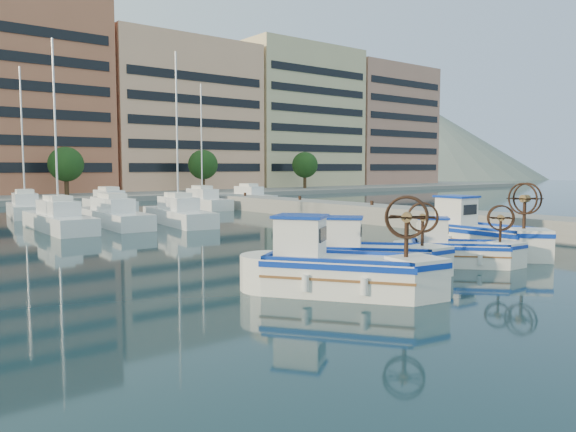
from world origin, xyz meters
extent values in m
plane|color=#17303C|center=(0.00, 0.00, 0.00)|extent=(300.00, 300.00, 0.00)
cube|color=gray|center=(13.00, 8.00, 0.60)|extent=(3.00, 60.00, 1.20)
cube|color=gray|center=(0.00, 67.00, 0.30)|extent=(180.00, 40.00, 0.60)
cube|color=#BF694A|center=(1.00, 65.00, 13.10)|extent=(22.00, 14.00, 25.00)
cube|color=black|center=(1.00, 58.00, 13.10)|extent=(20.24, 0.12, 22.50)
cube|color=#FAB38B|center=(24.00, 65.00, 11.60)|extent=(23.00, 14.00, 22.00)
cube|color=black|center=(24.00, 58.00, 11.60)|extent=(21.16, 0.12, 19.80)
cube|color=beige|center=(47.00, 65.00, 12.60)|extent=(22.00, 14.00, 24.00)
cube|color=black|center=(47.00, 58.00, 12.60)|extent=(20.24, 0.12, 21.60)
cube|color=tan|center=(69.00, 65.00, 12.10)|extent=(21.00, 14.00, 23.00)
cube|color=black|center=(69.00, 58.00, 12.10)|extent=(19.32, 0.12, 20.70)
cylinder|color=#3F2B19|center=(4.00, 53.50, 1.50)|extent=(0.50, 0.50, 3.00)
sphere|color=#224B1B|center=(4.00, 53.50, 4.20)|extent=(4.00, 4.00, 4.00)
cylinder|color=#3F2B19|center=(22.00, 53.50, 1.50)|extent=(0.50, 0.50, 3.00)
sphere|color=#224B1B|center=(22.00, 53.50, 4.20)|extent=(4.00, 4.00, 4.00)
cylinder|color=#3F2B19|center=(40.00, 53.50, 1.50)|extent=(0.50, 0.50, 3.00)
sphere|color=#224B1B|center=(40.00, 53.50, 4.20)|extent=(4.00, 4.00, 4.00)
cone|color=slate|center=(140.00, 110.00, 0.00)|extent=(160.00, 160.00, 50.00)
cube|color=white|center=(-6.03, 22.06, 0.50)|extent=(2.32, 8.72, 1.00)
cylinder|color=silver|center=(-6.03, 22.06, 6.00)|extent=(0.12, 0.12, 11.00)
cube|color=white|center=(-2.32, 22.94, 0.50)|extent=(2.72, 9.91, 1.00)
cube|color=white|center=(1.53, 21.07, 0.50)|extent=(3.19, 8.83, 1.00)
cylinder|color=silver|center=(1.53, 21.07, 6.00)|extent=(0.12, 0.12, 11.00)
cube|color=white|center=(-5.24, 33.42, 0.50)|extent=(3.20, 7.57, 1.00)
cylinder|color=silver|center=(-5.24, 33.42, 6.00)|extent=(0.12, 0.12, 11.00)
cube|color=white|center=(2.05, 35.16, 0.50)|extent=(2.31, 7.95, 1.00)
cube|color=white|center=(10.04, 32.77, 0.50)|extent=(2.81, 8.48, 1.00)
cylinder|color=silver|center=(10.04, 32.77, 6.00)|extent=(0.12, 0.12, 11.00)
cube|color=white|center=(17.15, 35.48, 0.50)|extent=(2.36, 7.10, 1.00)
cube|color=white|center=(-4.43, -1.10, 0.56)|extent=(4.19, 4.79, 1.13)
cube|color=#0C2DA2|center=(-4.43, -1.10, 0.99)|extent=(4.32, 4.93, 0.17)
cube|color=#1661B2|center=(-4.43, -1.10, 0.92)|extent=(3.58, 4.17, 0.06)
cube|color=white|center=(-5.18, -0.05, 1.72)|extent=(1.77, 1.82, 1.18)
cube|color=#0C2DA2|center=(-5.18, -0.05, 2.36)|extent=(1.99, 2.04, 0.09)
cylinder|color=#331E14|center=(-3.31, -2.67, 1.75)|extent=(0.13, 0.13, 1.24)
cylinder|color=brown|center=(-3.31, -2.67, 2.41)|extent=(0.45, 0.44, 0.30)
torus|color=#331E14|center=(-3.44, -2.76, 2.41)|extent=(0.79, 1.06, 1.25)
torus|color=#331E14|center=(-3.18, -2.58, 2.41)|extent=(0.79, 1.06, 1.25)
cube|color=white|center=(-1.20, 0.52, 0.49)|extent=(3.85, 4.00, 0.97)
cube|color=#0C2DA2|center=(-1.20, 0.52, 0.86)|extent=(3.97, 4.12, 0.15)
cube|color=#1661B2|center=(-1.20, 0.52, 0.80)|extent=(3.32, 3.47, 0.06)
cube|color=white|center=(-1.95, 1.34, 1.48)|extent=(1.57, 1.58, 1.02)
cube|color=#0C2DA2|center=(-1.95, 1.34, 2.04)|extent=(1.76, 1.77, 0.07)
cylinder|color=#331E14|center=(-0.08, -0.72, 1.51)|extent=(0.11, 0.11, 1.08)
cylinder|color=brown|center=(-0.08, -0.72, 2.09)|extent=(0.39, 0.39, 0.26)
torus|color=#331E14|center=(-0.18, -0.81, 2.09)|extent=(0.78, 0.85, 1.08)
torus|color=#331E14|center=(0.02, -0.62, 2.09)|extent=(0.78, 0.85, 1.08)
cube|color=white|center=(2.63, -0.37, 0.45)|extent=(3.53, 3.68, 0.89)
cube|color=#0C2DA2|center=(2.63, -0.37, 0.79)|extent=(3.63, 3.79, 0.14)
cube|color=#1661B2|center=(2.63, -0.37, 0.73)|extent=(3.04, 3.19, 0.05)
cube|color=white|center=(1.95, 0.39, 1.36)|extent=(1.43, 1.45, 0.94)
cube|color=#0C2DA2|center=(1.95, 0.39, 1.87)|extent=(1.62, 1.63, 0.07)
cylinder|color=#331E14|center=(3.66, -1.51, 1.39)|extent=(0.10, 0.10, 0.99)
cylinder|color=brown|center=(3.66, -1.51, 1.91)|extent=(0.36, 0.36, 0.24)
torus|color=#331E14|center=(3.56, -1.59, 1.91)|extent=(0.71, 0.78, 1.00)
torus|color=#331E14|center=(3.75, -1.42, 1.91)|extent=(0.71, 0.78, 1.00)
cube|color=white|center=(6.09, 0.88, 0.60)|extent=(2.25, 4.87, 1.20)
cube|color=#0C2DA2|center=(6.09, 0.88, 1.05)|extent=(2.32, 5.01, 0.18)
cube|color=#1661B2|center=(6.09, 0.88, 0.98)|extent=(1.78, 4.37, 0.07)
cube|color=white|center=(6.14, 2.24, 1.82)|extent=(1.31, 1.53, 1.25)
cube|color=#0C2DA2|center=(6.14, 2.24, 2.51)|extent=(1.49, 1.71, 0.09)
cylinder|color=#331E14|center=(6.00, -1.17, 1.86)|extent=(0.14, 0.14, 1.32)
cylinder|color=brown|center=(6.00, -1.17, 2.56)|extent=(0.38, 0.33, 0.32)
torus|color=#331E14|center=(5.83, -1.16, 2.56)|extent=(0.14, 1.33, 1.33)
torus|color=#331E14|center=(6.17, -1.18, 2.56)|extent=(0.14, 1.33, 1.33)
camera|label=1|loc=(-16.13, -13.30, 3.87)|focal=35.00mm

